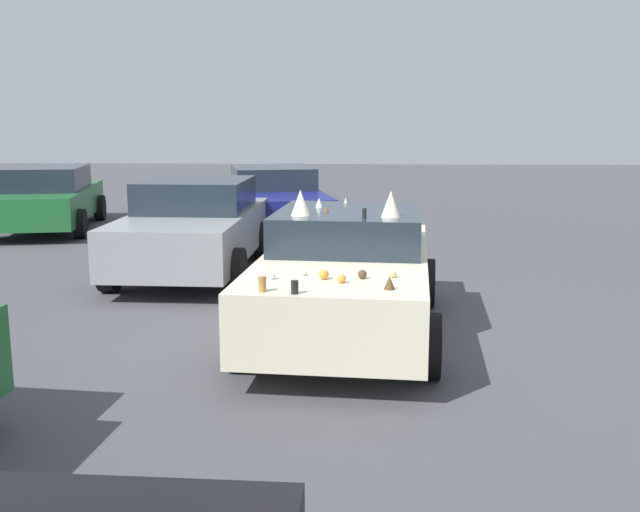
% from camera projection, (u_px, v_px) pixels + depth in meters
% --- Properties ---
extents(ground_plane, '(60.00, 60.00, 0.00)m').
position_uv_depth(ground_plane, '(346.00, 333.00, 8.51)').
color(ground_plane, '#47474C').
extents(art_car_decorated, '(4.50, 2.31, 1.66)m').
position_uv_depth(art_car_decorated, '(347.00, 273.00, 8.43)').
color(art_car_decorated, beige).
rests_on(art_car_decorated, ground).
extents(parked_sedan_far_right, '(4.76, 2.77, 1.39)m').
position_uv_depth(parked_sedan_far_right, '(275.00, 200.00, 15.60)').
color(parked_sedan_far_right, navy).
rests_on(parked_sedan_far_right, ground).
extents(parked_sedan_row_back_far, '(4.56, 2.54, 1.38)m').
position_uv_depth(parked_sedan_row_back_far, '(48.00, 198.00, 16.11)').
color(parked_sedan_row_back_far, '#1E602D').
rests_on(parked_sedan_row_back_far, ground).
extents(parked_sedan_near_right, '(4.21, 2.10, 1.46)m').
position_uv_depth(parked_sedan_near_right, '(194.00, 227.00, 11.65)').
color(parked_sedan_near_right, gray).
rests_on(parked_sedan_near_right, ground).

